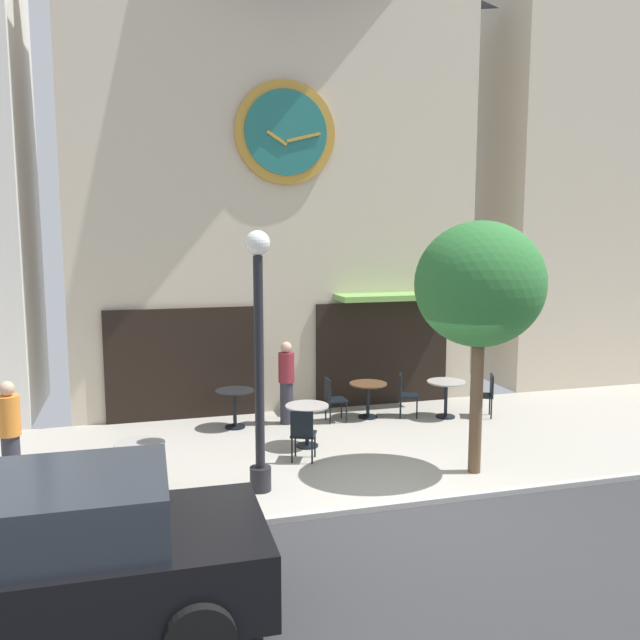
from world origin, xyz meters
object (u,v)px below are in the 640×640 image
cafe_chair_near_lamp (405,392)px  pedestrian_orange (10,435)px  street_lamp (259,362)px  cafe_chair_curbside (332,396)px  street_tree (480,286)px  parked_car_black (39,561)px  cafe_table_center (235,400)px  cafe_table_center_left (140,457)px  cafe_chair_under_awning (303,431)px  cafe_chair_mid_row (150,477)px  cafe_table_near_curb (307,416)px  cafe_table_leftmost (368,392)px  cafe_chair_near_tree (487,392)px  cafe_table_rightmost (446,390)px  pedestrian_maroon (286,382)px

cafe_chair_near_lamp → pedestrian_orange: (-7.20, -2.10, 0.33)m
street_lamp → cafe_chair_curbside: (2.05, 3.13, -1.43)m
street_lamp → pedestrian_orange: size_ratio=2.31×
street_tree → parked_car_black: size_ratio=0.93×
cafe_table_center → cafe_chair_near_lamp: cafe_chair_near_lamp is taller
street_lamp → cafe_table_center_left: (-1.72, 0.38, -1.41)m
cafe_chair_curbside → cafe_chair_under_awning: (-1.15, -2.11, 0.00)m
street_lamp → cafe_chair_under_awning: bearing=48.3°
cafe_table_center_left → cafe_chair_mid_row: bearing=-81.5°
street_tree → cafe_table_near_curb: bearing=139.5°
cafe_table_leftmost → cafe_chair_near_tree: 2.48m
cafe_table_rightmost → cafe_chair_curbside: cafe_chair_curbside is taller
cafe_table_center_left → pedestrian_orange: pedestrian_orange is taller
cafe_chair_mid_row → cafe_chair_under_awning: (2.51, 1.44, 0.00)m
cafe_table_near_curb → cafe_chair_curbside: (0.88, 1.37, -0.04)m
cafe_table_center_left → cafe_table_rightmost: bearing=21.4°
cafe_table_rightmost → cafe_chair_mid_row: (-6.03, -3.21, -0.04)m
street_tree → cafe_table_rightmost: bearing=71.9°
cafe_table_leftmost → cafe_chair_under_awning: cafe_chair_under_awning is taller
street_lamp → pedestrian_maroon: size_ratio=2.31×
street_tree → cafe_table_leftmost: street_tree is taller
cafe_chair_near_lamp → pedestrian_orange: pedestrian_orange is taller
cafe_chair_under_awning → cafe_chair_near_tree: bearing=19.9°
cafe_table_center_left → cafe_chair_near_lamp: size_ratio=0.86×
cafe_table_leftmost → cafe_chair_mid_row: 5.75m
cafe_chair_mid_row → street_tree: bearing=2.7°
street_tree → cafe_table_near_curb: size_ratio=5.16×
cafe_table_near_curb → cafe_chair_under_awning: size_ratio=0.87×
pedestrian_maroon → cafe_chair_curbside: bearing=-7.9°
cafe_table_center → cafe_chair_near_tree: 5.21m
cafe_table_rightmost → cafe_chair_mid_row: 6.83m
cafe_table_center → street_tree: bearing=-45.6°
cafe_table_center → parked_car_black: 6.77m
cafe_chair_near_tree → parked_car_black: 9.66m
pedestrian_maroon → cafe_table_center_left: bearing=-134.9°
cafe_table_rightmost → cafe_chair_under_awning: 3.94m
street_lamp → cafe_chair_near_lamp: street_lamp is taller
cafe_chair_near_tree → pedestrian_maroon: pedestrian_maroon is taller
street_lamp → cafe_table_center_left: street_lamp is taller
cafe_chair_under_awning → parked_car_black: bearing=-132.1°
street_lamp → cafe_table_center_left: bearing=167.4°
cafe_chair_curbside → cafe_table_rightmost: bearing=-8.1°
cafe_chair_near_tree → cafe_chair_under_awning: bearing=-160.1°
street_lamp → parked_car_black: 4.13m
cafe_table_near_curb → cafe_chair_near_lamp: size_ratio=0.87×
cafe_chair_near_tree → cafe_table_near_curb: bearing=-168.4°
cafe_table_center → cafe_chair_under_awning: bearing=-69.8°
cafe_chair_curbside → cafe_chair_near_lamp: bearing=-1.3°
cafe_table_near_curb → pedestrian_orange: pedestrian_orange is taller
cafe_table_leftmost → cafe_chair_under_awning: bearing=-131.7°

